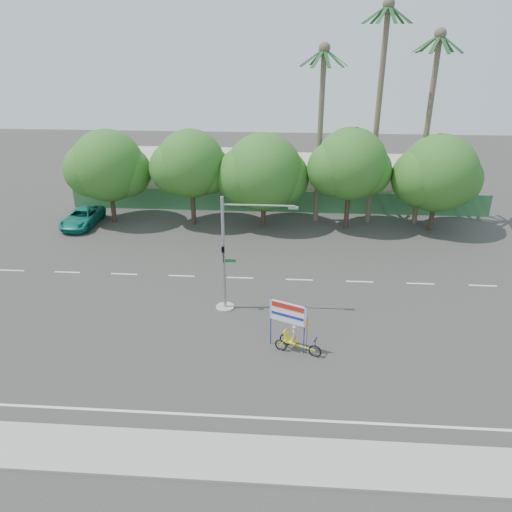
{
  "coord_description": "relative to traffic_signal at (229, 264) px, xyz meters",
  "views": [
    {
      "loc": [
        1.2,
        -21.87,
        15.35
      ],
      "look_at": [
        -0.63,
        3.98,
        3.5
      ],
      "focal_mm": 35.0,
      "sensor_mm": 36.0,
      "label": 1
    }
  ],
  "objects": [
    {
      "name": "tree_left",
      "position": [
        -4.85,
        14.02,
        2.14
      ],
      "size": [
        6.66,
        5.6,
        8.07
      ],
      "color": "#473828",
      "rests_on": "ground"
    },
    {
      "name": "ground",
      "position": [
        2.2,
        -3.98,
        -2.92
      ],
      "size": [
        120.0,
        120.0,
        0.0
      ],
      "primitive_type": "plane",
      "color": "#33302D",
      "rests_on": "ground"
    },
    {
      "name": "palm_mid",
      "position": [
        14.2,
        15.52,
        6.48
      ],
      "size": [
        3.73,
        3.79,
        15.45
      ],
      "color": "#70604C",
      "rests_on": "ground"
    },
    {
      "name": "fence",
      "position": [
        2.2,
        17.52,
        -1.92
      ],
      "size": [
        38.0,
        0.08,
        2.0
      ],
      "primitive_type": "cube",
      "color": "#336B3D",
      "rests_on": "ground"
    },
    {
      "name": "tree_right",
      "position": [
        8.15,
        14.02,
        2.32
      ],
      "size": [
        6.9,
        5.8,
        8.36
      ],
      "color": "#473828",
      "rests_on": "ground"
    },
    {
      "name": "tree_far_left",
      "position": [
        -11.85,
        14.02,
        1.84
      ],
      "size": [
        7.14,
        6.0,
        7.96
      ],
      "color": "#473828",
      "rests_on": "ground"
    },
    {
      "name": "building_right",
      "position": [
        10.2,
        22.02,
        -1.12
      ],
      "size": [
        14.0,
        8.0,
        3.6
      ],
      "primitive_type": "cube",
      "color": "beige",
      "rests_on": "ground"
    },
    {
      "name": "tree_center",
      "position": [
        1.14,
        14.02,
        1.55
      ],
      "size": [
        7.62,
        6.4,
        7.85
      ],
      "color": "#473828",
      "rests_on": "ground"
    },
    {
      "name": "trike_billboard",
      "position": [
        3.72,
        -4.02,
        -1.76
      ],
      "size": [
        2.71,
        1.37,
        2.87
      ],
      "rotation": [
        0.0,
        0.0,
        -0.41
      ],
      "color": "black",
      "rests_on": "ground"
    },
    {
      "name": "palm_short",
      "position": [
        5.7,
        15.52,
        5.94
      ],
      "size": [
        3.73,
        3.79,
        14.45
      ],
      "color": "#70604C",
      "rests_on": "ground"
    },
    {
      "name": "tree_far_right",
      "position": [
        15.15,
        14.02,
        1.73
      ],
      "size": [
        7.38,
        6.2,
        7.94
      ],
      "color": "#473828",
      "rests_on": "ground"
    },
    {
      "name": "pickup_truck",
      "position": [
        -14.18,
        12.9,
        -2.2
      ],
      "size": [
        2.57,
        5.27,
        1.44
      ],
      "primitive_type": "imported",
      "rotation": [
        0.0,
        0.0,
        -0.03
      ],
      "color": "#107566",
      "rests_on": "ground"
    },
    {
      "name": "traffic_signal",
      "position": [
        0.0,
        0.0,
        0.0
      ],
      "size": [
        4.72,
        1.1,
        7.0
      ],
      "color": "gray",
      "rests_on": "ground"
    },
    {
      "name": "sidewalk_near",
      "position": [
        2.2,
        -11.48,
        -2.86
      ],
      "size": [
        50.0,
        2.4,
        0.12
      ],
      "primitive_type": "cube",
      "color": "gray",
      "rests_on": "ground"
    },
    {
      "name": "palm_tall",
      "position": [
        10.2,
        15.52,
        7.55
      ],
      "size": [
        3.73,
        3.79,
        17.45
      ],
      "color": "#70604C",
      "rests_on": "ground"
    },
    {
      "name": "building_left",
      "position": [
        -7.8,
        22.02,
        -0.92
      ],
      "size": [
        12.0,
        8.0,
        4.0
      ],
      "primitive_type": "cube",
      "color": "beige",
      "rests_on": "ground"
    }
  ]
}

